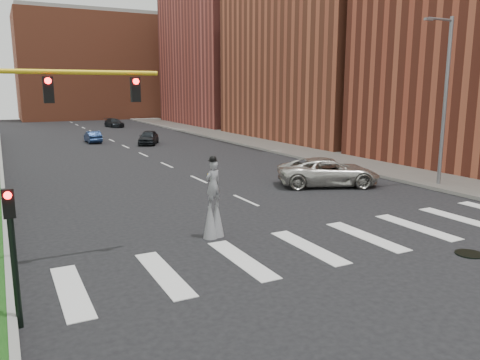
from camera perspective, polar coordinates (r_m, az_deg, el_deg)
ground_plane at (r=16.35m, az=14.07°, el=-8.31°), size 160.00×160.00×0.00m
median_curb at (r=31.92m, az=-27.03°, el=0.50°), size 0.20×60.00×0.28m
sidewalk_right at (r=43.36m, az=4.81°, el=4.11°), size 5.00×90.00×0.18m
manhole at (r=17.20m, az=26.18°, el=-8.09°), size 0.90×0.90×0.04m
building_mid at (r=53.02m, az=11.20°, el=18.12°), size 16.00×22.00×24.00m
building_far at (r=73.18m, az=-0.96°, el=14.75°), size 16.00×22.00×20.00m
building_backdrop at (r=91.04m, az=-17.29°, el=12.92°), size 26.00×14.00×18.00m
streetlight at (r=27.51m, az=23.64°, el=9.27°), size 2.05×0.20×9.00m
traffic_signal at (r=14.55m, az=-25.07°, el=5.38°), size 5.30×0.23×6.20m
secondary_signal at (r=11.50m, az=-25.98°, el=-7.21°), size 0.25×0.21×3.23m
stilt_performer at (r=16.91m, az=-3.27°, el=-3.15°), size 0.83×0.61×3.01m
suv_crossing at (r=26.48m, az=10.73°, el=0.98°), size 6.15×4.56×1.55m
car_near at (r=46.29m, az=-11.09°, el=5.12°), size 3.15×4.32×1.37m
car_mid at (r=49.23m, az=-17.50°, el=5.04°), size 1.26×3.54×1.16m
car_far at (r=68.35m, az=-15.10°, el=6.74°), size 2.34×4.34×1.20m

